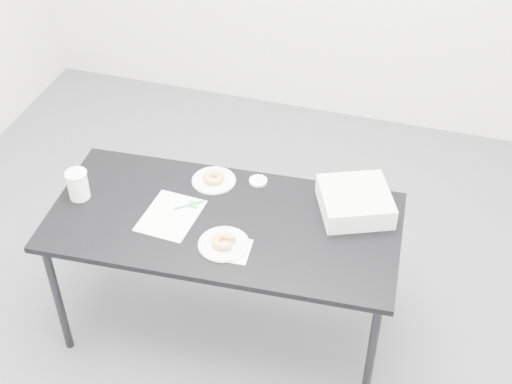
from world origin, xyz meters
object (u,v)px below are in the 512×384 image
(table, at_px, (224,228))
(donut_near, at_px, (224,241))
(scorecard, at_px, (171,215))
(pen, at_px, (189,205))
(plate_near, at_px, (224,244))
(plate_far, at_px, (214,180))
(bakery_box, at_px, (355,201))
(donut_far, at_px, (214,177))
(coffee_cup, at_px, (78,185))

(table, height_order, donut_near, donut_near)
(scorecard, relative_size, pen, 2.15)
(plate_near, bearing_deg, scorecard, 159.22)
(scorecard, height_order, pen, pen)
(plate_near, xyz_separation_m, donut_near, (-0.00, 0.00, 0.02))
(plate_far, bearing_deg, table, -61.58)
(pen, height_order, bakery_box, bakery_box)
(bakery_box, bearing_deg, donut_near, -165.19)
(plate_near, height_order, donut_far, donut_far)
(donut_near, bearing_deg, scorecard, 159.22)
(donut_near, bearing_deg, coffee_cup, 171.41)
(pen, relative_size, plate_near, 0.62)
(pen, bearing_deg, donut_far, 37.47)
(donut_near, bearing_deg, bakery_box, 38.23)
(pen, distance_m, donut_far, 0.21)
(table, bearing_deg, donut_far, 114.58)
(pen, distance_m, bakery_box, 0.74)
(scorecard, distance_m, plate_near, 0.30)
(plate_far, relative_size, donut_far, 2.13)
(coffee_cup, relative_size, bakery_box, 0.47)
(plate_far, xyz_separation_m, bakery_box, (0.67, -0.01, 0.05))
(plate_near, distance_m, plate_far, 0.43)
(table, xyz_separation_m, scorecard, (-0.23, -0.04, 0.05))
(bakery_box, bearing_deg, plate_near, -165.19)
(donut_far, height_order, bakery_box, bakery_box)
(scorecard, bearing_deg, donut_near, -17.25)
(pen, relative_size, donut_far, 1.40)
(donut_far, relative_size, bakery_box, 0.32)
(table, xyz_separation_m, donut_far, (-0.13, 0.24, 0.07))
(table, distance_m, pen, 0.19)
(pen, xyz_separation_m, plate_far, (0.05, 0.20, -0.00))
(table, bearing_deg, coffee_cup, 179.72)
(pen, height_order, donut_near, donut_near)
(donut_near, xyz_separation_m, plate_far, (-0.18, 0.39, -0.02))
(table, bearing_deg, plate_far, 114.58)
(scorecard, relative_size, bakery_box, 0.97)
(bakery_box, bearing_deg, scorecard, 176.13)
(scorecard, distance_m, coffee_cup, 0.45)
(pen, bearing_deg, table, -52.16)
(plate_near, relative_size, donut_far, 2.26)
(plate_far, relative_size, bakery_box, 0.69)
(plate_far, bearing_deg, coffee_cup, -152.52)
(plate_near, xyz_separation_m, plate_far, (-0.18, 0.39, -0.00))
(table, distance_m, plate_near, 0.17)
(donut_far, bearing_deg, scorecard, -109.54)
(coffee_cup, bearing_deg, bakery_box, 12.60)
(plate_far, xyz_separation_m, coffee_cup, (-0.54, -0.28, 0.07))
(plate_far, bearing_deg, donut_far, 0.00)
(pen, xyz_separation_m, plate_near, (0.23, -0.19, -0.00))
(scorecard, height_order, donut_near, donut_near)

